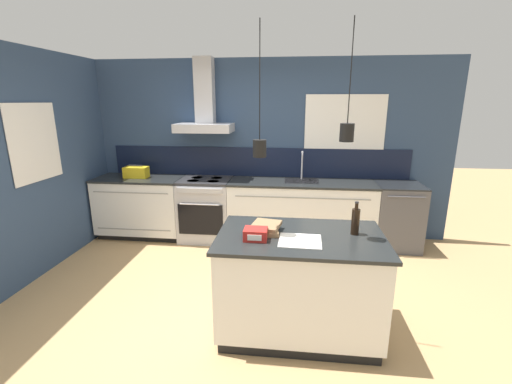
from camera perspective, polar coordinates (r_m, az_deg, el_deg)
ground_plane at (r=3.68m, az=-3.35°, el=-18.15°), size 16.00×16.00×0.00m
wall_back at (r=5.11m, az=-0.22°, el=7.58°), size 5.60×2.41×2.60m
wall_left at (r=4.83m, az=-31.85°, el=4.30°), size 0.08×3.80×2.60m
counter_run_left at (r=5.47m, az=-18.52°, el=-2.29°), size 1.28×0.64×0.91m
counter_run_sink at (r=4.98m, az=7.44°, el=-3.31°), size 2.06×0.64×1.32m
oven_range at (r=5.13m, az=-8.33°, el=-2.85°), size 0.74×0.66×0.91m
dishwasher at (r=5.18m, az=22.34°, el=-3.68°), size 0.61×0.65×0.91m
kitchen_island at (r=3.14m, az=7.18°, el=-14.79°), size 1.41×0.88×0.91m
bottle_on_island at (r=3.02m, az=16.24°, el=-4.65°), size 0.07×0.07×0.29m
book_stack at (r=2.99m, az=1.71°, el=-5.91°), size 0.27×0.35×0.07m
red_supply_box at (r=2.81m, az=-0.07°, el=-7.03°), size 0.19×0.16×0.09m
paper_pile at (r=2.82m, az=7.35°, el=-8.07°), size 0.35×0.31×0.01m
yellow_toolbox at (r=5.36m, az=-19.33°, el=3.14°), size 0.34×0.18×0.19m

